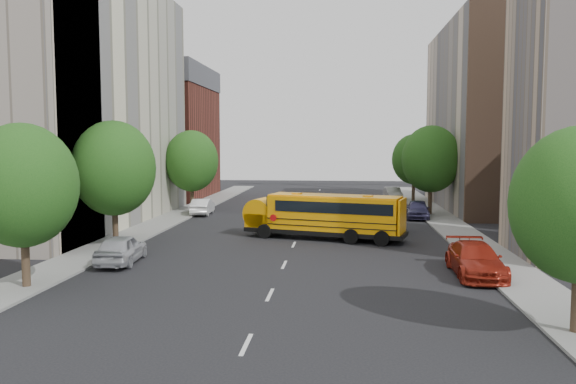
# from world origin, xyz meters

# --- Properties ---
(ground) EXTENTS (120.00, 120.00, 0.00)m
(ground) POSITION_xyz_m (0.00, 0.00, 0.00)
(ground) COLOR black
(ground) RESTS_ON ground
(sidewalk_left) EXTENTS (3.00, 80.00, 0.12)m
(sidewalk_left) POSITION_xyz_m (-11.50, 5.00, 0.06)
(sidewalk_left) COLOR slate
(sidewalk_left) RESTS_ON ground
(sidewalk_right) EXTENTS (3.00, 80.00, 0.12)m
(sidewalk_right) POSITION_xyz_m (11.50, 5.00, 0.06)
(sidewalk_right) COLOR slate
(sidewalk_right) RESTS_ON ground
(lane_markings) EXTENTS (0.15, 64.00, 0.01)m
(lane_markings) POSITION_xyz_m (0.00, 10.00, 0.01)
(lane_markings) COLOR silver
(lane_markings) RESTS_ON ground
(building_left_cream) EXTENTS (10.00, 26.00, 20.00)m
(building_left_cream) POSITION_xyz_m (-18.00, 6.00, 10.00)
(building_left_cream) COLOR beige
(building_left_cream) RESTS_ON ground
(building_left_redbrick) EXTENTS (10.00, 15.00, 13.00)m
(building_left_redbrick) POSITION_xyz_m (-18.00, 28.00, 6.50)
(building_left_redbrick) COLOR maroon
(building_left_redbrick) RESTS_ON ground
(building_right_far) EXTENTS (10.00, 22.00, 18.00)m
(building_right_far) POSITION_xyz_m (18.00, 20.00, 9.00)
(building_right_far) COLOR #C4B098
(building_right_far) RESTS_ON ground
(building_right_sidewall) EXTENTS (10.10, 0.30, 18.00)m
(building_right_sidewall) POSITION_xyz_m (18.00, 9.00, 9.00)
(building_right_sidewall) COLOR brown
(building_right_sidewall) RESTS_ON ground
(street_tree_0) EXTENTS (4.80, 4.80, 7.41)m
(street_tree_0) POSITION_xyz_m (-11.00, -14.00, 4.64)
(street_tree_0) COLOR #38281C
(street_tree_0) RESTS_ON ground
(street_tree_1) EXTENTS (5.12, 5.12, 7.90)m
(street_tree_1) POSITION_xyz_m (-11.00, -4.00, 4.95)
(street_tree_1) COLOR #38281C
(street_tree_1) RESTS_ON ground
(street_tree_2) EXTENTS (4.99, 4.99, 7.71)m
(street_tree_2) POSITION_xyz_m (-11.00, 14.00, 4.83)
(street_tree_2) COLOR #38281C
(street_tree_2) RESTS_ON ground
(street_tree_4) EXTENTS (5.25, 5.25, 8.10)m
(street_tree_4) POSITION_xyz_m (11.00, 14.00, 5.08)
(street_tree_4) COLOR #38281C
(street_tree_4) RESTS_ON ground
(street_tree_5) EXTENTS (4.86, 4.86, 7.51)m
(street_tree_5) POSITION_xyz_m (11.00, 26.00, 4.70)
(street_tree_5) COLOR #38281C
(street_tree_5) RESTS_ON ground
(school_bus) EXTENTS (11.21, 5.36, 3.09)m
(school_bus) POSITION_xyz_m (1.78, 0.39, 1.73)
(school_bus) COLOR black
(school_bus) RESTS_ON ground
(safari_truck) EXTENTS (5.76, 3.00, 2.35)m
(safari_truck) POSITION_xyz_m (4.87, 4.46, 1.24)
(safari_truck) COLOR black
(safari_truck) RESTS_ON ground
(parked_car_0) EXTENTS (2.29, 4.85, 1.60)m
(parked_car_0) POSITION_xyz_m (-8.83, -8.46, 0.80)
(parked_car_0) COLOR #A9AAB0
(parked_car_0) RESTS_ON ground
(parked_car_1) EXTENTS (1.87, 4.57, 1.47)m
(parked_car_1) POSITION_xyz_m (-9.60, 12.37, 0.74)
(parked_car_1) COLOR silver
(parked_car_1) RESTS_ON ground
(parked_car_3) EXTENTS (2.24, 5.51, 1.60)m
(parked_car_3) POSITION_xyz_m (9.60, -9.57, 0.80)
(parked_car_3) COLOR maroon
(parked_car_3) RESTS_ON ground
(parked_car_4) EXTENTS (2.32, 4.85, 1.60)m
(parked_car_4) POSITION_xyz_m (9.60, 11.54, 0.80)
(parked_car_4) COLOR #302D50
(parked_car_4) RESTS_ON ground
(parked_car_5) EXTENTS (1.97, 4.72, 1.52)m
(parked_car_5) POSITION_xyz_m (8.80, 26.73, 0.76)
(parked_car_5) COLOR gray
(parked_car_5) RESTS_ON ground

